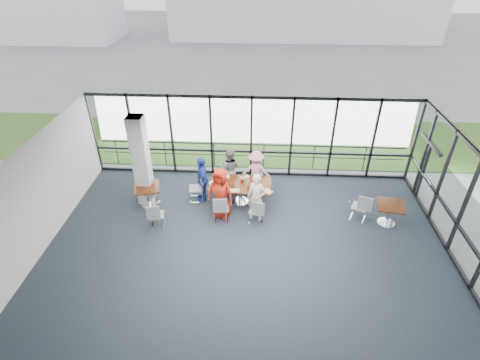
# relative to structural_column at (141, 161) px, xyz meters

# --- Properties ---
(floor) EXTENTS (12.00, 10.00, 0.02)m
(floor) POSITION_rel_structural_column_xyz_m (3.60, -3.00, -1.61)
(floor) COLOR #1E2631
(floor) RESTS_ON ground
(ceiling) EXTENTS (12.00, 10.00, 0.04)m
(ceiling) POSITION_rel_structural_column_xyz_m (3.60, -3.00, 1.60)
(ceiling) COLOR white
(ceiling) RESTS_ON ground
(wall_left) EXTENTS (0.10, 10.00, 3.20)m
(wall_left) POSITION_rel_structural_column_xyz_m (-2.40, -3.00, 0.00)
(wall_left) COLOR silver
(wall_left) RESTS_ON ground
(curtain_wall_back) EXTENTS (12.00, 0.10, 3.20)m
(curtain_wall_back) POSITION_rel_structural_column_xyz_m (3.60, 2.00, 0.00)
(curtain_wall_back) COLOR white
(curtain_wall_back) RESTS_ON ground
(exit_door) EXTENTS (0.12, 1.60, 2.10)m
(exit_door) POSITION_rel_structural_column_xyz_m (9.60, 0.75, -0.55)
(exit_door) COLOR black
(exit_door) RESTS_ON ground
(structural_column) EXTENTS (0.50, 0.50, 3.20)m
(structural_column) POSITION_rel_structural_column_xyz_m (0.00, 0.00, 0.00)
(structural_column) COLOR silver
(structural_column) RESTS_ON ground
(apron) EXTENTS (80.00, 70.00, 0.02)m
(apron) POSITION_rel_structural_column_xyz_m (3.60, 7.00, -1.62)
(apron) COLOR slate
(apron) RESTS_ON ground
(grass_strip) EXTENTS (80.00, 5.00, 0.01)m
(grass_strip) POSITION_rel_structural_column_xyz_m (3.60, 5.00, -1.59)
(grass_strip) COLOR #325618
(grass_strip) RESTS_ON ground
(hangar_main) EXTENTS (24.00, 10.00, 6.00)m
(hangar_main) POSITION_rel_structural_column_xyz_m (7.60, 29.00, 1.40)
(hangar_main) COLOR white
(hangar_main) RESTS_ON ground
(hangar_aux) EXTENTS (10.00, 6.00, 4.00)m
(hangar_aux) POSITION_rel_structural_column_xyz_m (-14.40, 25.00, 0.40)
(hangar_aux) COLOR white
(hangar_aux) RESTS_ON ground
(guard_rail) EXTENTS (12.00, 0.06, 0.06)m
(guard_rail) POSITION_rel_structural_column_xyz_m (3.60, 2.60, -1.10)
(guard_rail) COLOR #2D2D33
(guard_rail) RESTS_ON ground
(main_table) EXTENTS (2.17, 1.28, 0.75)m
(main_table) POSITION_rel_structural_column_xyz_m (3.30, 0.10, -0.96)
(main_table) COLOR #351107
(main_table) RESTS_ON ground
(side_table_left) EXTENTS (1.04, 1.04, 0.75)m
(side_table_left) POSITION_rel_structural_column_xyz_m (0.13, -0.27, -0.97)
(side_table_left) COLOR #351107
(side_table_left) RESTS_ON ground
(side_table_right) EXTENTS (0.95, 0.95, 0.75)m
(side_table_right) POSITION_rel_structural_column_xyz_m (8.12, -0.84, -0.97)
(side_table_right) COLOR #351107
(side_table_right) RESTS_ON ground
(diner_near_left) EXTENTS (1.00, 0.80, 1.79)m
(diner_near_left) POSITION_rel_structural_column_xyz_m (2.70, -0.72, -0.70)
(diner_near_left) COLOR #AD1F0E
(diner_near_left) RESTS_ON ground
(diner_near_right) EXTENTS (0.71, 0.60, 1.66)m
(diner_near_right) POSITION_rel_structural_column_xyz_m (3.86, -0.80, -0.77)
(diner_near_right) COLOR silver
(diner_near_right) RESTS_ON ground
(diner_far_left) EXTENTS (0.81, 0.53, 1.61)m
(diner_far_left) POSITION_rel_structural_column_xyz_m (2.85, 0.98, -0.80)
(diner_far_left) COLOR slate
(diner_far_left) RESTS_ON ground
(diner_far_right) EXTENTS (1.07, 0.63, 1.58)m
(diner_far_right) POSITION_rel_structural_column_xyz_m (3.82, 0.91, -0.81)
(diner_far_right) COLOR #CD828C
(diner_far_right) RESTS_ON ground
(diner_end) EXTENTS (0.70, 1.06, 1.68)m
(diner_end) POSITION_rel_structural_column_xyz_m (1.97, 0.21, -0.76)
(diner_end) COLOR #20399C
(diner_end) RESTS_ON ground
(chair_main_nl) EXTENTS (0.51, 0.51, 0.95)m
(chair_main_nl) POSITION_rel_structural_column_xyz_m (2.73, -0.94, -1.13)
(chair_main_nl) COLOR gray
(chair_main_nl) RESTS_ON ground
(chair_main_nr) EXTENTS (0.53, 0.53, 0.88)m
(chair_main_nr) POSITION_rel_structural_column_xyz_m (3.88, -0.99, -1.16)
(chair_main_nr) COLOR gray
(chair_main_nr) RESTS_ON ground
(chair_main_fl) EXTENTS (0.48, 0.48, 0.89)m
(chair_main_fl) POSITION_rel_structural_column_xyz_m (2.81, 1.10, -1.16)
(chair_main_fl) COLOR gray
(chair_main_fl) RESTS_ON ground
(chair_main_fr) EXTENTS (0.45, 0.45, 0.89)m
(chair_main_fr) POSITION_rel_structural_column_xyz_m (3.86, 1.19, -1.16)
(chair_main_fr) COLOR gray
(chair_main_fr) RESTS_ON ground
(chair_main_end) EXTENTS (0.53, 0.53, 0.97)m
(chair_main_end) POSITION_rel_structural_column_xyz_m (1.74, 0.13, -1.12)
(chair_main_end) COLOR gray
(chair_main_end) RESTS_ON ground
(chair_spare_la) EXTENTS (0.52, 0.52, 0.89)m
(chair_spare_la) POSITION_rel_structural_column_xyz_m (0.72, -1.39, -1.15)
(chair_spare_la) COLOR gray
(chair_spare_la) RESTS_ON ground
(chair_spare_lb) EXTENTS (0.55, 0.55, 0.84)m
(chair_spare_lb) POSITION_rel_structural_column_xyz_m (0.21, -0.16, -1.18)
(chair_spare_lb) COLOR gray
(chair_spare_lb) RESTS_ON ground
(chair_spare_r) EXTENTS (0.63, 0.63, 0.98)m
(chair_spare_r) POSITION_rel_structural_column_xyz_m (7.23, -0.65, -1.11)
(chair_spare_r) COLOR gray
(chair_spare_r) RESTS_ON ground
(plate_nl) EXTENTS (0.26, 0.26, 0.01)m
(plate_nl) POSITION_rel_structural_column_xyz_m (2.75, -0.28, -0.84)
(plate_nl) COLOR white
(plate_nl) RESTS_ON main_table
(plate_nr) EXTENTS (0.24, 0.24, 0.01)m
(plate_nr) POSITION_rel_structural_column_xyz_m (3.86, -0.27, -0.84)
(plate_nr) COLOR white
(plate_nr) RESTS_ON main_table
(plate_fl) EXTENTS (0.24, 0.24, 0.01)m
(plate_fl) POSITION_rel_structural_column_xyz_m (2.77, 0.54, -0.84)
(plate_fl) COLOR white
(plate_fl) RESTS_ON main_table
(plate_fr) EXTENTS (0.27, 0.27, 0.01)m
(plate_fr) POSITION_rel_structural_column_xyz_m (3.84, 0.39, -0.84)
(plate_fr) COLOR white
(plate_fr) RESTS_ON main_table
(plate_end) EXTENTS (0.28, 0.28, 0.01)m
(plate_end) POSITION_rel_structural_column_xyz_m (2.35, 0.09, -0.84)
(plate_end) COLOR white
(plate_end) RESTS_ON main_table
(tumbler_a) EXTENTS (0.07, 0.07, 0.13)m
(tumbler_a) POSITION_rel_structural_column_xyz_m (3.06, -0.12, -0.78)
(tumbler_a) COLOR white
(tumbler_a) RESTS_ON main_table
(tumbler_b) EXTENTS (0.07, 0.07, 0.15)m
(tumbler_b) POSITION_rel_structural_column_xyz_m (3.58, -0.16, -0.78)
(tumbler_b) COLOR white
(tumbler_b) RESTS_ON main_table
(tumbler_c) EXTENTS (0.08, 0.08, 0.15)m
(tumbler_c) POSITION_rel_structural_column_xyz_m (3.38, 0.34, -0.77)
(tumbler_c) COLOR white
(tumbler_c) RESTS_ON main_table
(tumbler_d) EXTENTS (0.06, 0.06, 0.13)m
(tumbler_d) POSITION_rel_structural_column_xyz_m (2.56, -0.06, -0.79)
(tumbler_d) COLOR white
(tumbler_d) RESTS_ON main_table
(menu_a) EXTENTS (0.34, 0.24, 0.00)m
(menu_a) POSITION_rel_structural_column_xyz_m (3.13, -0.32, -0.85)
(menu_a) COLOR beige
(menu_a) RESTS_ON main_table
(menu_b) EXTENTS (0.39, 0.39, 0.00)m
(menu_b) POSITION_rel_structural_column_xyz_m (4.23, -0.30, -0.85)
(menu_b) COLOR beige
(menu_b) RESTS_ON main_table
(menu_c) EXTENTS (0.36, 0.35, 0.00)m
(menu_c) POSITION_rel_structural_column_xyz_m (3.44, 0.55, -0.85)
(menu_c) COLOR beige
(menu_c) RESTS_ON main_table
(condiment_caddy) EXTENTS (0.10, 0.07, 0.04)m
(condiment_caddy) POSITION_rel_structural_column_xyz_m (3.35, 0.21, -0.83)
(condiment_caddy) COLOR black
(condiment_caddy) RESTS_ON main_table
(ketchup_bottle) EXTENTS (0.06, 0.06, 0.18)m
(ketchup_bottle) POSITION_rel_structural_column_xyz_m (3.33, 0.11, -0.76)
(ketchup_bottle) COLOR #AE0607
(ketchup_bottle) RESTS_ON main_table
(green_bottle) EXTENTS (0.05, 0.05, 0.20)m
(green_bottle) POSITION_rel_structural_column_xyz_m (3.42, 0.14, -0.75)
(green_bottle) COLOR #2B7D2D
(green_bottle) RESTS_ON main_table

